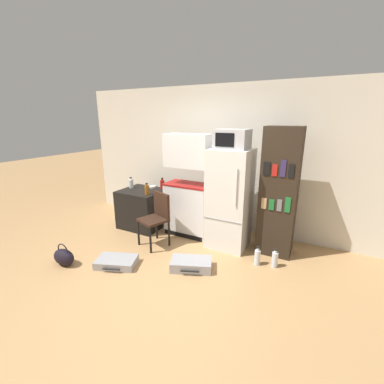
# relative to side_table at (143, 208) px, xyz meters

# --- Properties ---
(ground_plane) EXTENTS (24.00, 24.00, 0.00)m
(ground_plane) POSITION_rel_side_table_xyz_m (1.28, -1.24, -0.37)
(ground_plane) COLOR tan
(wall_back) EXTENTS (6.40, 0.10, 2.64)m
(wall_back) POSITION_rel_side_table_xyz_m (1.48, 0.76, 0.95)
(wall_back) COLOR silver
(wall_back) RESTS_ON ground_plane
(side_table) EXTENTS (0.79, 0.71, 0.74)m
(side_table) POSITION_rel_side_table_xyz_m (0.00, 0.00, 0.00)
(side_table) COLOR black
(side_table) RESTS_ON ground_plane
(kitchen_hutch) EXTENTS (0.82, 0.45, 1.81)m
(kitchen_hutch) POSITION_rel_side_table_xyz_m (0.95, 0.13, 0.46)
(kitchen_hutch) COLOR white
(kitchen_hutch) RESTS_ON ground_plane
(refrigerator) EXTENTS (0.64, 0.64, 1.61)m
(refrigerator) POSITION_rel_side_table_xyz_m (1.75, 0.05, 0.44)
(refrigerator) COLOR white
(refrigerator) RESTS_ON ground_plane
(microwave) EXTENTS (0.50, 0.41, 0.29)m
(microwave) POSITION_rel_side_table_xyz_m (1.75, 0.05, 1.39)
(microwave) COLOR #B7B7BC
(microwave) RESTS_ON refrigerator
(bookshelf) EXTENTS (0.53, 0.40, 1.96)m
(bookshelf) POSITION_rel_side_table_xyz_m (2.48, 0.16, 0.61)
(bookshelf) COLOR #2D2319
(bookshelf) RESTS_ON ground_plane
(bottle_amber_beer) EXTENTS (0.08, 0.08, 0.21)m
(bottle_amber_beer) POSITION_rel_side_table_xyz_m (0.28, -0.19, 0.46)
(bottle_amber_beer) COLOR brown
(bottle_amber_beer) RESTS_ON side_table
(bottle_clear_short) EXTENTS (0.09, 0.09, 0.21)m
(bottle_clear_short) POSITION_rel_side_table_xyz_m (-0.29, 0.04, 0.46)
(bottle_clear_short) COLOR silver
(bottle_clear_short) RESTS_ON side_table
(bottle_ketchup_red) EXTENTS (0.08, 0.08, 0.22)m
(bottle_ketchup_red) POSITION_rel_side_table_xyz_m (0.30, 0.26, 0.46)
(bottle_ketchup_red) COLOR #AD1914
(bottle_ketchup_red) RESTS_ON side_table
(bowl) EXTENTS (0.13, 0.13, 0.04)m
(bowl) POSITION_rel_side_table_xyz_m (0.08, 0.24, 0.39)
(bowl) COLOR silver
(bowl) RESTS_ON side_table
(chair) EXTENTS (0.51, 0.51, 0.88)m
(chair) POSITION_rel_side_table_xyz_m (0.69, -0.48, 0.16)
(chair) COLOR black
(chair) RESTS_ON ground_plane
(suitcase_large_flat) EXTENTS (0.65, 0.52, 0.14)m
(suitcase_large_flat) POSITION_rel_side_table_xyz_m (1.55, -0.89, -0.30)
(suitcase_large_flat) COLOR #99999E
(suitcase_large_flat) RESTS_ON ground_plane
(suitcase_small_flat) EXTENTS (0.65, 0.53, 0.11)m
(suitcase_small_flat) POSITION_rel_side_table_xyz_m (0.55, -1.32, -0.31)
(suitcase_small_flat) COLOR #99999E
(suitcase_small_flat) RESTS_ON ground_plane
(handbag) EXTENTS (0.36, 0.20, 0.33)m
(handbag) POSITION_rel_side_table_xyz_m (-0.14, -1.66, -0.24)
(handbag) COLOR black
(handbag) RESTS_ON ground_plane
(water_bottle_front) EXTENTS (0.09, 0.09, 0.29)m
(water_bottle_front) POSITION_rel_side_table_xyz_m (2.58, -0.29, -0.25)
(water_bottle_front) COLOR silver
(water_bottle_front) RESTS_ON ground_plane
(water_bottle_middle) EXTENTS (0.08, 0.08, 0.29)m
(water_bottle_middle) POSITION_rel_side_table_xyz_m (2.35, -0.35, -0.25)
(water_bottle_middle) COLOR silver
(water_bottle_middle) RESTS_ON ground_plane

